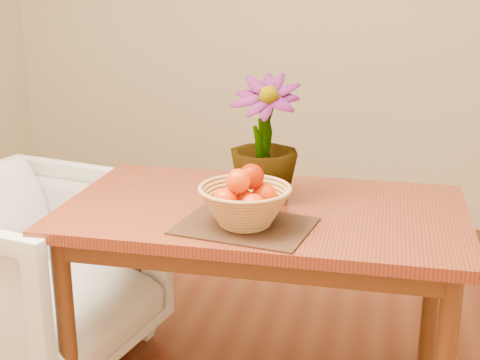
% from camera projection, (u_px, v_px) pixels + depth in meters
% --- Properties ---
extents(wall_back, '(4.00, 0.02, 2.70)m').
position_uv_depth(wall_back, '(324.00, 5.00, 3.98)').
color(wall_back, beige).
rests_on(wall_back, floor).
extents(table, '(1.40, 0.80, 0.75)m').
position_uv_depth(table, '(263.00, 230.00, 2.36)').
color(table, maroon).
rests_on(table, floor).
extents(placemat, '(0.46, 0.38, 0.01)m').
position_uv_depth(placemat, '(245.00, 226.00, 2.15)').
color(placemat, '#372014').
rests_on(placemat, table).
extents(wicker_basket, '(0.30, 0.30, 0.12)m').
position_uv_depth(wicker_basket, '(245.00, 207.00, 2.13)').
color(wicker_basket, tan).
rests_on(wicker_basket, placemat).
extents(orange_pile, '(0.19, 0.19, 0.15)m').
position_uv_depth(orange_pile, '(246.00, 190.00, 2.12)').
color(orange_pile, '#D53603').
rests_on(orange_pile, wicker_basket).
extents(potted_plant, '(0.25, 0.25, 0.45)m').
position_uv_depth(potted_plant, '(264.00, 139.00, 2.35)').
color(potted_plant, '#144714').
rests_on(potted_plant, table).
extents(armchair, '(0.92, 0.96, 0.84)m').
position_uv_depth(armchair, '(34.00, 265.00, 2.66)').
color(armchair, gray).
rests_on(armchair, floor).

